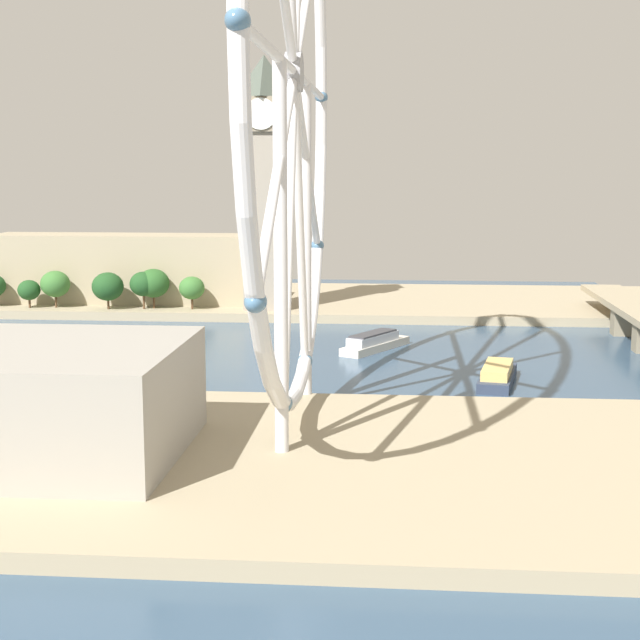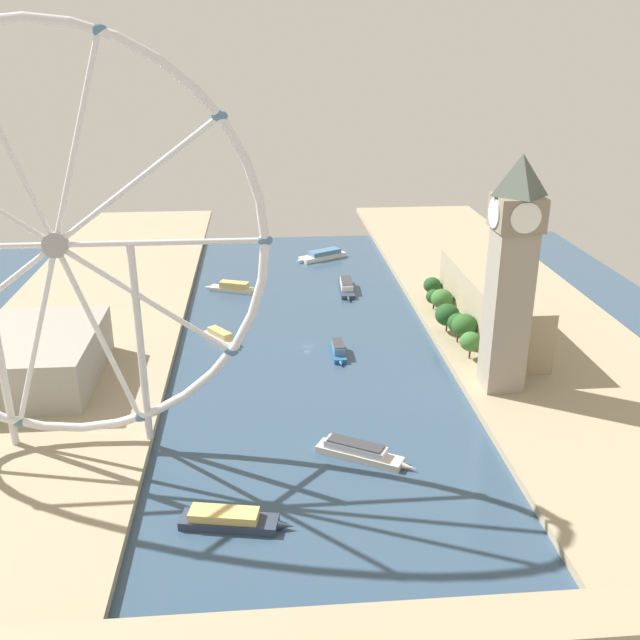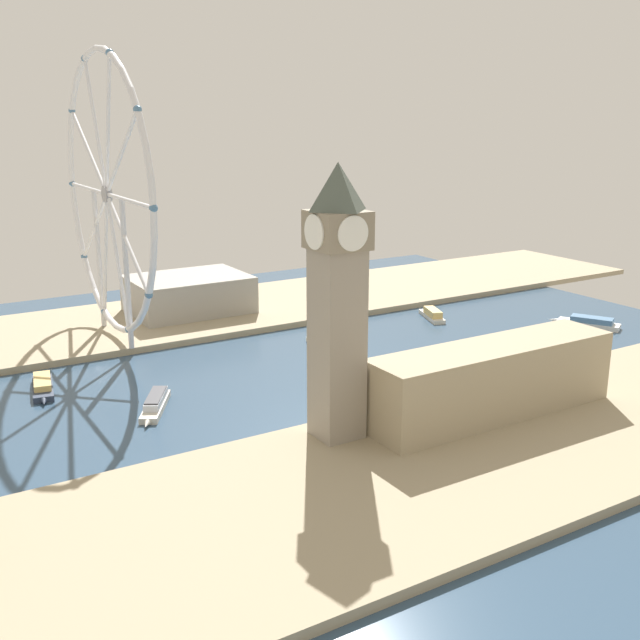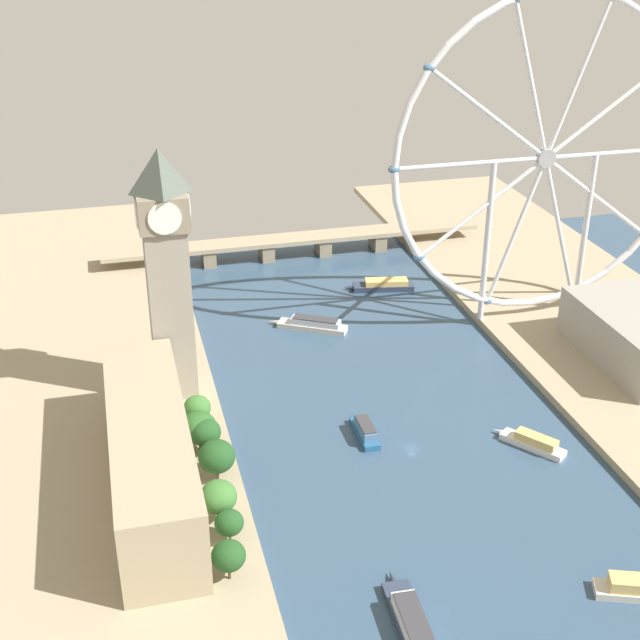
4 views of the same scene
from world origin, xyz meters
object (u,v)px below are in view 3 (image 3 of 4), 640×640
at_px(ferris_wheel, 107,195).
at_px(tour_boat_5, 432,314).
at_px(tour_boat_3, 320,332).
at_px(clock_tower, 337,299).
at_px(parliament_block, 492,380).
at_px(tour_boat_6, 155,404).
at_px(tour_boat_1, 343,368).
at_px(tour_boat_4, 43,386).
at_px(riverside_hall, 189,294).
at_px(tour_boat_2, 589,323).
at_px(tour_boat_0, 512,345).

bearing_deg(ferris_wheel, tour_boat_5, -105.88).
distance_m(tour_boat_3, tour_boat_5, 67.38).
xyz_separation_m(ferris_wheel, tour_boat_5, (-43.64, -153.39, -66.29)).
relative_size(clock_tower, parliament_block, 0.92).
bearing_deg(tour_boat_6, parliament_block, 83.03).
bearing_deg(tour_boat_3, parliament_block, 51.40).
bearing_deg(parliament_block, clock_tower, 77.14).
distance_m(ferris_wheel, tour_boat_1, 130.89).
relative_size(clock_tower, tour_boat_4, 2.71).
relative_size(riverside_hall, tour_boat_2, 1.79).
distance_m(tour_boat_1, tour_boat_6, 79.76).
bearing_deg(tour_boat_1, parliament_block, 102.74).
distance_m(tour_boat_4, tour_boat_6, 50.70).
distance_m(riverside_hall, tour_boat_0, 166.76).
bearing_deg(tour_boat_2, tour_boat_3, 36.20).
bearing_deg(tour_boat_1, tour_boat_4, -20.79).
distance_m(riverside_hall, tour_boat_4, 118.12).
xyz_separation_m(riverside_hall, tour_boat_5, (-69.83, -106.88, -10.22)).
xyz_separation_m(ferris_wheel, tour_boat_6, (-89.31, 13.26, -66.29)).
bearing_deg(tour_boat_1, riverside_hall, -80.22).
distance_m(tour_boat_3, tour_boat_6, 110.52).
bearing_deg(riverside_hall, tour_boat_1, -170.35).
bearing_deg(tour_boat_0, ferris_wheel, -32.12).
xyz_separation_m(tour_boat_2, tour_boat_5, (53.55, 56.89, -0.01)).
relative_size(tour_boat_5, tour_boat_6, 0.92).
bearing_deg(riverside_hall, tour_boat_6, 152.64).
xyz_separation_m(parliament_block, tour_boat_4, (111.84, 126.04, -13.36)).
distance_m(clock_tower, tour_boat_6, 84.81).
bearing_deg(riverside_hall, tour_boat_0, -141.87).
relative_size(tour_boat_1, tour_boat_6, 0.70).
xyz_separation_m(tour_boat_1, tour_boat_6, (1.92, 79.74, -0.03)).
relative_size(parliament_block, tour_boat_5, 3.30).
distance_m(ferris_wheel, tour_boat_0, 194.03).
height_order(tour_boat_5, tour_boat_6, tour_boat_5).
bearing_deg(parliament_block, tour_boat_1, 12.61).
relative_size(tour_boat_0, tour_boat_6, 1.09).
bearing_deg(tour_boat_0, parliament_block, 42.76).
distance_m(ferris_wheel, tour_boat_4, 93.55).
distance_m(clock_tower, tour_boat_1, 83.29).
distance_m(clock_tower, ferris_wheel, 151.98).
height_order(parliament_block, tour_boat_5, parliament_block).
relative_size(tour_boat_2, tour_boat_4, 1.04).
bearing_deg(tour_boat_3, tour_boat_5, 140.95).
xyz_separation_m(riverside_hall, tour_boat_4, (-75.19, 90.51, -10.37)).
bearing_deg(tour_boat_5, tour_boat_1, 139.32).
bearing_deg(clock_tower, ferris_wheel, 10.25).
distance_m(clock_tower, tour_boat_4, 130.34).
relative_size(parliament_block, tour_boat_1, 4.33).
height_order(tour_boat_3, tour_boat_6, tour_boat_6).
bearing_deg(tour_boat_2, riverside_hall, 23.60).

